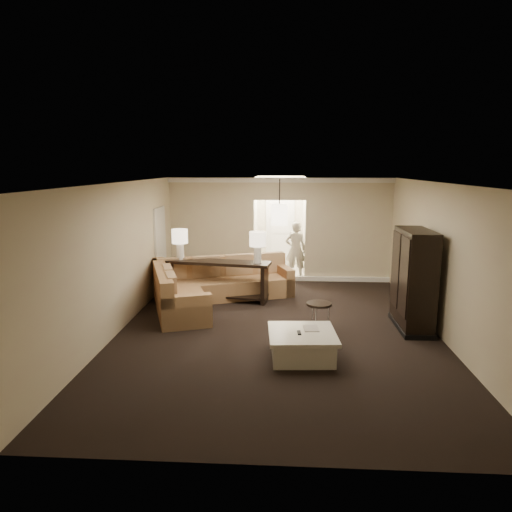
# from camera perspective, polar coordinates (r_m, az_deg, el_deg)

# --- Properties ---
(ground) EXTENTS (8.00, 8.00, 0.00)m
(ground) POSITION_cam_1_polar(r_m,az_deg,el_deg) (8.84, 2.65, -9.34)
(ground) COLOR black
(ground) RESTS_ON ground
(wall_back) EXTENTS (6.00, 0.04, 2.80)m
(wall_back) POSITION_cam_1_polar(r_m,az_deg,el_deg) (12.40, 2.96, 3.29)
(wall_back) COLOR beige
(wall_back) RESTS_ON ground
(wall_front) EXTENTS (6.00, 0.04, 2.80)m
(wall_front) POSITION_cam_1_polar(r_m,az_deg,el_deg) (4.61, 2.13, -10.46)
(wall_front) COLOR beige
(wall_front) RESTS_ON ground
(wall_left) EXTENTS (0.04, 8.00, 2.80)m
(wall_left) POSITION_cam_1_polar(r_m,az_deg,el_deg) (9.00, -16.73, -0.18)
(wall_left) COLOR beige
(wall_left) RESTS_ON ground
(wall_right) EXTENTS (0.04, 8.00, 2.80)m
(wall_right) POSITION_cam_1_polar(r_m,az_deg,el_deg) (8.94, 22.34, -0.62)
(wall_right) COLOR beige
(wall_right) RESTS_ON ground
(ceiling) EXTENTS (6.00, 8.00, 0.02)m
(ceiling) POSITION_cam_1_polar(r_m,az_deg,el_deg) (8.29, 2.83, 9.10)
(ceiling) COLOR silver
(ceiling) RESTS_ON wall_back
(crown_molding) EXTENTS (6.00, 0.10, 0.12)m
(crown_molding) POSITION_cam_1_polar(r_m,az_deg,el_deg) (12.24, 3.02, 9.44)
(crown_molding) COLOR white
(crown_molding) RESTS_ON wall_back
(baseboard) EXTENTS (6.00, 0.10, 0.12)m
(baseboard) POSITION_cam_1_polar(r_m,az_deg,el_deg) (12.60, 2.90, -2.78)
(baseboard) COLOR white
(baseboard) RESTS_ON ground
(side_door) EXTENTS (0.05, 0.90, 2.10)m
(side_door) POSITION_cam_1_polar(r_m,az_deg,el_deg) (11.68, -11.84, 0.84)
(side_door) COLOR silver
(side_door) RESTS_ON ground
(foyer) EXTENTS (1.44, 2.02, 2.80)m
(foyer) POSITION_cam_1_polar(r_m,az_deg,el_deg) (13.74, 3.00, 3.65)
(foyer) COLOR beige
(foyer) RESTS_ON ground
(sectional_sofa) EXTENTS (3.43, 3.43, 0.98)m
(sectional_sofa) POSITION_cam_1_polar(r_m,az_deg,el_deg) (10.51, -5.71, -3.82)
(sectional_sofa) COLOR brown
(sectional_sofa) RESTS_ON ground
(coffee_table) EXTENTS (1.16, 1.16, 0.46)m
(coffee_table) POSITION_cam_1_polar(r_m,az_deg,el_deg) (7.66, 5.76, -10.92)
(coffee_table) COLOR beige
(coffee_table) RESTS_ON ground
(console_table) EXTENTS (2.48, 0.93, 0.93)m
(console_table) POSITION_cam_1_polar(r_m,az_deg,el_deg) (10.69, -4.70, -2.61)
(console_table) COLOR black
(console_table) RESTS_ON ground
(armoire) EXTENTS (0.57, 1.34, 1.93)m
(armoire) POSITION_cam_1_polar(r_m,az_deg,el_deg) (9.23, 19.05, -3.07)
(armoire) COLOR black
(armoire) RESTS_ON ground
(drink_table) EXTENTS (0.47, 0.47, 0.59)m
(drink_table) POSITION_cam_1_polar(r_m,az_deg,el_deg) (8.68, 7.87, -6.88)
(drink_table) COLOR black
(drink_table) RESTS_ON ground
(table_lamp_left) EXTENTS (0.37, 0.37, 0.71)m
(table_lamp_left) POSITION_cam_1_polar(r_m,az_deg,el_deg) (10.84, -9.50, 2.07)
(table_lamp_left) COLOR white
(table_lamp_left) RESTS_ON console_table
(table_lamp_right) EXTENTS (0.37, 0.37, 0.71)m
(table_lamp_right) POSITION_cam_1_polar(r_m,az_deg,el_deg) (10.29, 0.20, 1.74)
(table_lamp_right) COLOR white
(table_lamp_right) RESTS_ON console_table
(pendant_light) EXTENTS (0.38, 0.38, 1.09)m
(pendant_light) POSITION_cam_1_polar(r_m,az_deg,el_deg) (11.04, 2.93, 5.21)
(pendant_light) COLOR black
(pendant_light) RESTS_ON ceiling
(person) EXTENTS (0.64, 0.43, 1.76)m
(person) POSITION_cam_1_polar(r_m,az_deg,el_deg) (12.78, 4.97, 1.15)
(person) COLOR beige
(person) RESTS_ON ground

